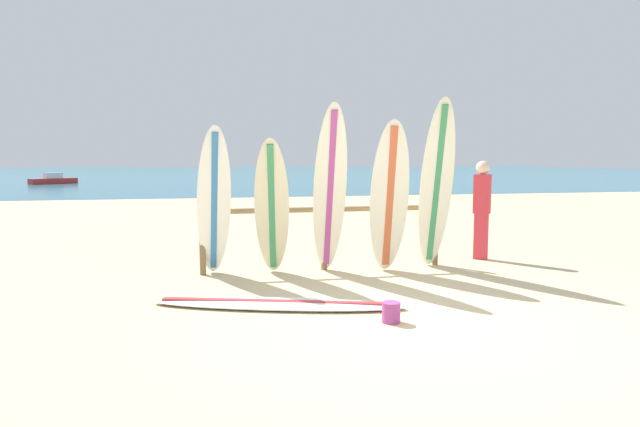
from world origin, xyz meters
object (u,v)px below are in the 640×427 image
(sand_bucket, at_px, (391,312))
(surfboard_leaning_center_left, at_px, (330,191))
(surfboard_leaning_far_left, at_px, (214,203))
(surfboard_rack, at_px, (324,223))
(small_boat_offshore, at_px, (53,180))
(surfboard_leaning_left, at_px, (272,208))
(surfboard_leaning_center, at_px, (389,197))
(beachgoer_standing, at_px, (482,205))
(surfboard_leaning_center_right, at_px, (436,186))
(surfboard_lying_on_sand, at_px, (278,304))

(sand_bucket, bearing_deg, surfboard_leaning_center_left, 93.24)
(surfboard_leaning_far_left, height_order, sand_bucket, surfboard_leaning_far_left)
(surfboard_rack, relative_size, sand_bucket, 17.40)
(surfboard_rack, bearing_deg, small_boat_offshore, 110.83)
(small_boat_offshore, bearing_deg, surfboard_leaning_far_left, -72.05)
(surfboard_leaning_far_left, relative_size, surfboard_leaning_left, 1.08)
(surfboard_leaning_left, bearing_deg, surfboard_leaning_center, -2.99)
(beachgoer_standing, xyz_separation_m, small_boat_offshore, (-14.14, 29.68, -0.64))
(surfboard_leaning_far_left, height_order, surfboard_leaning_center_right, surfboard_leaning_center_right)
(surfboard_rack, xyz_separation_m, sand_bucket, (0.11, -2.72, -0.61))
(surfboard_rack, distance_m, beachgoer_standing, 2.75)
(surfboard_leaning_center_left, distance_m, surfboard_leaning_center, 0.89)
(surfboard_lying_on_sand, distance_m, sand_bucket, 1.34)
(surfboard_rack, distance_m, small_boat_offshore, 32.10)
(surfboard_leaning_left, relative_size, beachgoer_standing, 1.20)
(surfboard_leaning_center, bearing_deg, sand_bucket, -108.31)
(surfboard_leaning_center_right, bearing_deg, surfboard_leaning_left, 179.01)
(surfboard_leaning_center_left, bearing_deg, surfboard_rack, 88.11)
(surfboard_lying_on_sand, height_order, beachgoer_standing, beachgoer_standing)
(surfboard_leaning_far_left, distance_m, beachgoer_standing, 4.38)
(beachgoer_standing, bearing_deg, surfboard_rack, -173.44)
(surfboard_leaning_left, xyz_separation_m, sand_bucket, (0.94, -2.37, -0.87))
(surfboard_leaning_far_left, relative_size, sand_bucket, 10.03)
(surfboard_leaning_center_left, distance_m, surfboard_lying_on_sand, 2.09)
(surfboard_leaning_center_left, relative_size, surfboard_leaning_center_right, 0.95)
(sand_bucket, bearing_deg, surfboard_leaning_left, 111.55)
(surfboard_lying_on_sand, xyz_separation_m, small_boat_offshore, (-10.47, 31.90, 0.22))
(surfboard_rack, xyz_separation_m, surfboard_lying_on_sand, (-0.94, -1.90, -0.68))
(surfboard_lying_on_sand, bearing_deg, surfboard_leaning_center_left, 57.43)
(surfboard_rack, height_order, sand_bucket, surfboard_rack)
(surfboard_leaning_left, relative_size, surfboard_leaning_center_left, 0.81)
(surfboard_leaning_far_left, bearing_deg, surfboard_leaning_center, -4.18)
(small_boat_offshore, xyz_separation_m, sand_bucket, (11.53, -32.71, -0.15))
(small_boat_offshore, distance_m, sand_bucket, 34.69)
(surfboard_leaning_center_left, bearing_deg, surfboard_leaning_center, 0.60)
(surfboard_rack, height_order, surfboard_leaning_far_left, surfboard_leaning_far_left)
(surfboard_leaning_left, relative_size, sand_bucket, 9.27)
(surfboard_leaning_far_left, xyz_separation_m, small_boat_offshore, (-9.80, 30.25, -0.80))
(surfboard_leaning_left, bearing_deg, surfboard_rack, 22.97)
(surfboard_leaning_far_left, height_order, beachgoer_standing, surfboard_leaning_far_left)
(surfboard_leaning_center, relative_size, beachgoer_standing, 1.36)
(surfboard_leaning_center_left, xyz_separation_m, sand_bucket, (0.13, -2.27, -1.10))
(surfboard_leaning_left, xyz_separation_m, small_boat_offshore, (-10.59, 30.35, -0.72))
(surfboard_rack, height_order, surfboard_leaning_left, surfboard_leaning_left)
(surfboard_leaning_far_left, distance_m, surfboard_leaning_left, 0.80)
(surfboard_leaning_left, height_order, surfboard_leaning_center, surfboard_leaning_center)
(surfboard_rack, relative_size, surfboard_lying_on_sand, 1.26)
(surfboard_lying_on_sand, bearing_deg, surfboard_leaning_far_left, 112.02)
(surfboard_leaning_far_left, relative_size, surfboard_leaning_center, 0.95)
(surfboard_leaning_left, relative_size, surfboard_leaning_center, 0.88)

